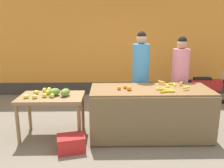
# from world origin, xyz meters

# --- Properties ---
(ground_plane) EXTENTS (24.00, 24.00, 0.00)m
(ground_plane) POSITION_xyz_m (0.00, 0.00, 0.00)
(ground_plane) COLOR #756B5B
(market_wall_back) EXTENTS (9.00, 0.23, 3.40)m
(market_wall_back) POSITION_xyz_m (0.00, 2.87, 1.67)
(market_wall_back) COLOR orange
(market_wall_back) RESTS_ON ground
(fruit_stall_counter) EXTENTS (2.14, 0.91, 0.90)m
(fruit_stall_counter) POSITION_xyz_m (0.36, -0.01, 0.45)
(fruit_stall_counter) COLOR brown
(fruit_stall_counter) RESTS_ON ground
(side_table_wooden) EXTENTS (1.14, 0.72, 0.77)m
(side_table_wooden) POSITION_xyz_m (-1.42, 0.00, 0.68)
(side_table_wooden) COLOR olive
(side_table_wooden) RESTS_ON ground
(banana_bunch_pile) EXTENTS (0.57, 0.70, 0.07)m
(banana_bunch_pile) POSITION_xyz_m (0.70, 0.01, 0.93)
(banana_bunch_pile) COLOR gold
(banana_bunch_pile) RESTS_ON fruit_stall_counter
(orange_pile) EXTENTS (0.25, 0.20, 0.08)m
(orange_pile) POSITION_xyz_m (-0.10, -0.09, 0.94)
(orange_pile) COLOR orange
(orange_pile) RESTS_ON fruit_stall_counter
(mango_papaya_pile) EXTENTS (0.81, 0.55, 0.14)m
(mango_papaya_pile) POSITION_xyz_m (-1.37, 0.01, 0.83)
(mango_papaya_pile) COLOR #D6E038
(mango_papaya_pile) RESTS_ON side_table_wooden
(vendor_woman_blue_shirt) EXTENTS (0.34, 0.34, 1.89)m
(vendor_woman_blue_shirt) POSITION_xyz_m (0.27, 0.69, 0.96)
(vendor_woman_blue_shirt) COLOR #33333D
(vendor_woman_blue_shirt) RESTS_ON ground
(vendor_woman_pink_shirt) EXTENTS (0.34, 0.34, 1.79)m
(vendor_woman_pink_shirt) POSITION_xyz_m (1.09, 0.70, 0.90)
(vendor_woman_pink_shirt) COLOR #33333D
(vendor_woman_pink_shirt) RESTS_ON ground
(parked_motorcycle) EXTENTS (1.60, 0.18, 0.88)m
(parked_motorcycle) POSITION_xyz_m (2.14, 1.82, 0.40)
(parked_motorcycle) COLOR black
(parked_motorcycle) RESTS_ON ground
(produce_crate) EXTENTS (0.50, 0.41, 0.26)m
(produce_crate) POSITION_xyz_m (-1.01, -0.55, 0.13)
(produce_crate) COLOR red
(produce_crate) RESTS_ON ground
(produce_sack) EXTENTS (0.44, 0.40, 0.45)m
(produce_sack) POSITION_xyz_m (-0.60, 0.77, 0.22)
(produce_sack) COLOR tan
(produce_sack) RESTS_ON ground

